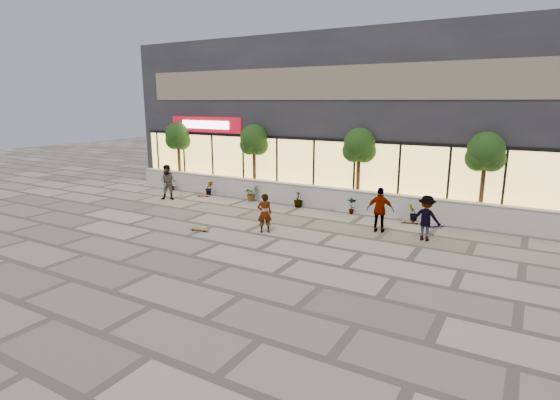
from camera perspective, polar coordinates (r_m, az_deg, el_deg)
The scene contains 21 objects.
ground at distance 16.39m, azimuth -7.84°, elevation -5.59°, with size 80.00×80.00×0.00m, color #AAA193.
planter_wall at distance 22.00m, azimuth 3.30°, elevation 0.67°, with size 22.00×0.42×1.04m.
retail_building at distance 26.55m, azimuth 8.83°, elevation 10.72°, with size 24.00×9.17×8.50m.
shrub_a at distance 26.46m, azimuth -13.94°, elevation 2.11°, with size 0.43×0.29×0.81m, color #183E13.
shrub_b at distance 24.63m, azimuth -9.22°, elevation 1.55°, with size 0.45×0.36×0.81m, color #183E13.
shrub_c at distance 22.99m, azimuth -3.79°, elevation 0.89°, with size 0.73×0.63×0.81m, color #183E13.
shrub_d at distance 21.59m, azimuth 2.41°, elevation 0.12°, with size 0.45×0.45×0.81m, color #183E13.
shrub_e at distance 20.48m, azimuth 9.37°, elevation -0.74°, with size 0.43×0.29×0.81m, color #183E13.
shrub_f at distance 19.71m, azimuth 16.99°, elevation -1.67°, with size 0.45×0.36×0.81m, color #183E13.
tree_west at distance 27.37m, azimuth -13.18°, elevation 7.95°, with size 1.60×1.50×3.92m.
tree_midwest at distance 23.97m, azimuth -3.41°, elevation 7.62°, with size 1.60×1.50×3.92m.
tree_mideast at distance 21.28m, azimuth 10.31°, elevation 6.79°, with size 1.60×1.50×3.92m.
tree_east at distance 20.12m, azimuth 25.27°, elevation 5.44°, with size 1.60×1.50×3.92m.
skater_center at distance 17.34m, azimuth -2.03°, elevation -1.72°, with size 0.58×0.38×1.59m, color silver.
skater_left at distance 23.81m, azimuth -14.39°, elevation 2.24°, with size 0.91×0.71×1.88m, color #9A8B63.
skater_right_near at distance 17.79m, azimuth 12.96°, elevation -1.28°, with size 1.07×0.44×1.82m, color silver.
skater_right_far at distance 17.22m, azimuth 18.56°, elevation -2.26°, with size 1.12×0.64×1.73m, color maroon.
skateboard_center at distance 17.99m, azimuth -10.55°, elevation -3.74°, with size 0.89×0.36×0.10m.
skateboard_left at distance 24.38m, azimuth -10.04°, elevation 0.62°, with size 0.79×0.40×0.09m.
skateboard_right_near at distance 19.56m, azimuth 16.73°, elevation -2.73°, with size 0.85×0.31×0.10m.
skateboard_right_far at distance 19.37m, azimuth 19.64°, elevation -3.10°, with size 0.77×0.68×0.10m.
Camera 1 is at (9.62, -12.24, 5.14)m, focal length 28.00 mm.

